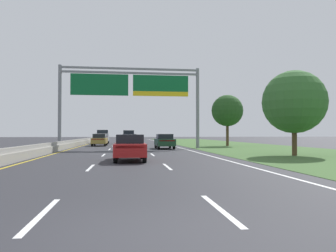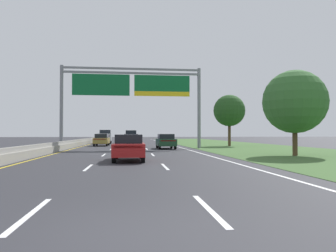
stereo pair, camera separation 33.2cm
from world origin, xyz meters
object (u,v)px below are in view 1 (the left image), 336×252
at_px(car_blue_centre_lane_sedan, 129,140).
at_px(roadside_tree_mid, 227,111).
at_px(car_gold_left_lane_sedan, 100,140).
at_px(roadside_tree_near, 294,102).
at_px(pickup_truck_silver, 102,137).
at_px(overhead_sign_gantry, 131,90).
at_px(car_darkgreen_right_lane_sedan, 165,141).
at_px(car_navy_centre_lane_suv, 129,137).
at_px(car_red_centre_lane_sedan, 130,147).

height_order(car_blue_centre_lane_sedan, roadside_tree_mid, roadside_tree_mid).
relative_size(car_gold_left_lane_sedan, roadside_tree_near, 0.70).
xyz_separation_m(pickup_truck_silver, roadside_tree_near, (16.04, -30.67, 2.88)).
relative_size(overhead_sign_gantry, car_gold_left_lane_sedan, 3.41).
bearing_deg(car_darkgreen_right_lane_sedan, roadside_tree_near, -145.93).
distance_m(car_darkgreen_right_lane_sedan, roadside_tree_mid, 11.35).
relative_size(overhead_sign_gantry, pickup_truck_silver, 2.76).
distance_m(car_gold_left_lane_sedan, roadside_tree_mid, 17.05).
bearing_deg(overhead_sign_gantry, car_gold_left_lane_sedan, 115.00).
height_order(car_darkgreen_right_lane_sedan, car_gold_left_lane_sedan, same).
height_order(pickup_truck_silver, roadside_tree_mid, roadside_tree_mid).
distance_m(car_navy_centre_lane_suv, car_gold_left_lane_sedan, 9.54).
distance_m(pickup_truck_silver, car_navy_centre_lane_suv, 4.32).
distance_m(car_navy_centre_lane_suv, roadside_tree_mid, 17.43).
relative_size(car_navy_centre_lane_suv, roadside_tree_mid, 0.71).
xyz_separation_m(pickup_truck_silver, car_gold_left_lane_sedan, (0.34, -9.88, -0.26)).
xyz_separation_m(car_darkgreen_right_lane_sedan, roadside_tree_near, (8.19, -11.97, 3.13)).
distance_m(car_navy_centre_lane_suv, car_red_centre_lane_sedan, 32.31).
relative_size(car_navy_centre_lane_suv, car_red_centre_lane_sedan, 1.07).
xyz_separation_m(car_red_centre_lane_sedan, roadside_tree_mid, (12.73, 20.75, 3.75)).
bearing_deg(car_blue_centre_lane_sedan, overhead_sign_gantry, -179.15).
relative_size(car_navy_centre_lane_suv, car_blue_centre_lane_sedan, 1.06).
height_order(car_darkgreen_right_lane_sedan, roadside_tree_near, roadside_tree_near).
bearing_deg(car_navy_centre_lane_suv, car_darkgreen_right_lane_sedan, -168.43).
distance_m(car_red_centre_lane_sedan, roadside_tree_mid, 24.63).
height_order(car_gold_left_lane_sedan, roadside_tree_near, roadside_tree_near).
relative_size(pickup_truck_silver, car_red_centre_lane_sedan, 1.24).
bearing_deg(roadside_tree_near, car_blue_centre_lane_sedan, 127.31).
bearing_deg(roadside_tree_mid, car_navy_centre_lane_suv, 137.38).
distance_m(pickup_truck_silver, roadside_tree_mid, 21.30).
distance_m(overhead_sign_gantry, roadside_tree_mid, 13.78).
bearing_deg(roadside_tree_mid, car_gold_left_lane_sedan, 170.21).
distance_m(car_darkgreen_right_lane_sedan, car_gold_left_lane_sedan, 11.59).
bearing_deg(overhead_sign_gantry, car_navy_centre_lane_suv, 90.27).
distance_m(car_blue_centre_lane_sedan, car_darkgreen_right_lane_sedan, 5.21).
distance_m(car_gold_left_lane_sedan, roadside_tree_near, 26.24).
relative_size(car_darkgreen_right_lane_sedan, car_red_centre_lane_sedan, 1.00).
xyz_separation_m(car_blue_centre_lane_sedan, car_darkgreen_right_lane_sedan, (3.71, -3.65, 0.00)).
xyz_separation_m(overhead_sign_gantry, car_red_centre_lane_sedan, (-0.24, -15.21, -5.51)).
height_order(overhead_sign_gantry, car_navy_centre_lane_suv, overhead_sign_gantry).
bearing_deg(car_darkgreen_right_lane_sedan, roadside_tree_mid, -56.27).
relative_size(car_navy_centre_lane_suv, roadside_tree_near, 0.75).
bearing_deg(pickup_truck_silver, car_navy_centre_lane_suv, -107.03).
height_order(pickup_truck_silver, car_navy_centre_lane_suv, pickup_truck_silver).
xyz_separation_m(car_navy_centre_lane_suv, car_red_centre_lane_sedan, (-0.16, -32.31, -0.28)).
relative_size(car_navy_centre_lane_suv, car_darkgreen_right_lane_sedan, 1.07).
bearing_deg(car_blue_centre_lane_sedan, roadside_tree_mid, -80.50).
xyz_separation_m(overhead_sign_gantry, roadside_tree_mid, (12.49, 5.54, -1.77)).
relative_size(car_gold_left_lane_sedan, roadside_tree_mid, 0.67).
bearing_deg(car_navy_centre_lane_suv, car_gold_left_lane_sedan, 156.07).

